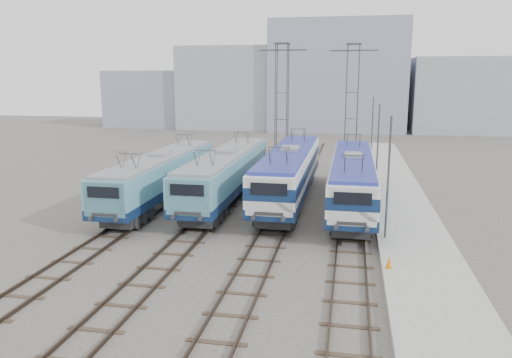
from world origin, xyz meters
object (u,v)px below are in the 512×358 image
object	(u,v)px
catenary_tower_east	(352,102)
locomotive_center_right	(289,170)
locomotive_far_right	(352,177)
locomotive_far_left	(160,174)
mast_mid	(378,149)
locomotive_center_left	(226,172)
safety_cone	(389,262)
catenary_tower_west	(282,102)
mast_front	(388,181)
mast_rear	(372,133)

from	to	relation	value
catenary_tower_east	locomotive_center_right	bearing A→B (deg)	-107.11
locomotive_far_right	locomotive_far_left	bearing A→B (deg)	-175.37
mast_mid	catenary_tower_east	bearing A→B (deg)	101.86
mast_mid	locomotive_far_right	bearing A→B (deg)	-110.21
locomotive_center_left	safety_cone	bearing A→B (deg)	-47.71
locomotive_far_left	catenary_tower_west	xyz separation A→B (m)	(6.75, 14.12, 4.49)
catenary_tower_west	locomotive_center_left	bearing A→B (deg)	-99.98
catenary_tower_west	mast_front	xyz separation A→B (m)	(8.60, -20.00, -3.14)
locomotive_far_left	catenary_tower_west	world-z (taller)	catenary_tower_west
locomotive_center_right	catenary_tower_east	xyz separation A→B (m)	(4.25, 13.80, 4.26)
locomotive_far_right	catenary_tower_east	size ratio (longest dim) A/B	1.49
mast_mid	mast_rear	size ratio (longest dim) A/B	1.00
locomotive_center_right	mast_front	distance (m)	10.43
locomotive_far_left	locomotive_far_right	world-z (taller)	locomotive_far_right
locomotive_far_left	mast_mid	distance (m)	16.58
catenary_tower_west	mast_front	world-z (taller)	catenary_tower_west
locomotive_far_right	mast_front	distance (m)	7.32
catenary_tower_west	safety_cone	distance (m)	26.73
locomotive_center_right	mast_rear	xyz separation A→B (m)	(6.35, 15.80, 1.12)
locomotive_center_right	catenary_tower_west	bearing A→B (deg)	100.79
locomotive_center_right	mast_mid	bearing A→B (deg)	30.91
mast_rear	safety_cone	distance (m)	28.76
locomotive_center_left	mast_rear	distance (m)	20.03
locomotive_center_left	safety_cone	xyz separation A→B (m)	(10.75, -11.82, -1.63)
catenary_tower_east	locomotive_far_right	bearing A→B (deg)	-89.05
catenary_tower_east	mast_rear	size ratio (longest dim) A/B	1.71
locomotive_far_left	locomotive_far_right	bearing A→B (deg)	4.63
locomotive_center_right	catenary_tower_east	size ratio (longest dim) A/B	1.56
safety_cone	mast_mid	bearing A→B (deg)	89.66
locomotive_far_left	catenary_tower_east	size ratio (longest dim) A/B	1.43
locomotive_far_right	safety_cone	distance (m)	11.84
locomotive_center_right	mast_rear	world-z (taller)	mast_rear
catenary_tower_west	mast_rear	world-z (taller)	catenary_tower_west
mast_mid	safety_cone	xyz separation A→B (m)	(-0.10, -16.61, -2.90)
locomotive_center_right	mast_front	world-z (taller)	mast_front
locomotive_center_left	catenary_tower_west	size ratio (longest dim) A/B	1.49
locomotive_far_right	mast_rear	distance (m)	17.17
mast_mid	mast_rear	xyz separation A→B (m)	(0.00, 12.00, 0.00)
catenary_tower_east	mast_mid	xyz separation A→B (m)	(2.10, -10.00, -3.14)
locomotive_center_right	mast_mid	xyz separation A→B (m)	(6.35, 3.80, 1.12)
locomotive_center_right	mast_mid	world-z (taller)	mast_mid
catenary_tower_east	mast_mid	size ratio (longest dim) A/B	1.71
mast_mid	mast_rear	distance (m)	12.00
locomotive_far_right	mast_mid	xyz separation A→B (m)	(1.85, 5.03, 1.21)
locomotive_center_right	safety_cone	size ratio (longest dim) A/B	31.15
catenary_tower_east	mast_mid	bearing A→B (deg)	-78.14
locomotive_center_left	catenary_tower_east	world-z (taller)	catenary_tower_east
mast_front	locomotive_center_right	bearing A→B (deg)	127.76
locomotive_far_right	catenary_tower_east	bearing A→B (deg)	90.95
mast_rear	safety_cone	world-z (taller)	mast_rear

